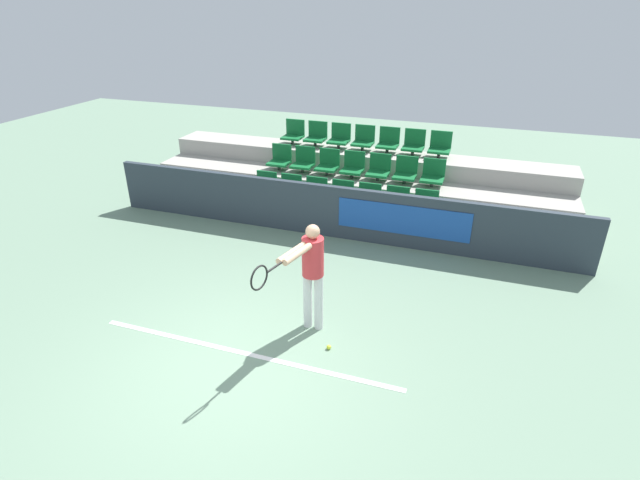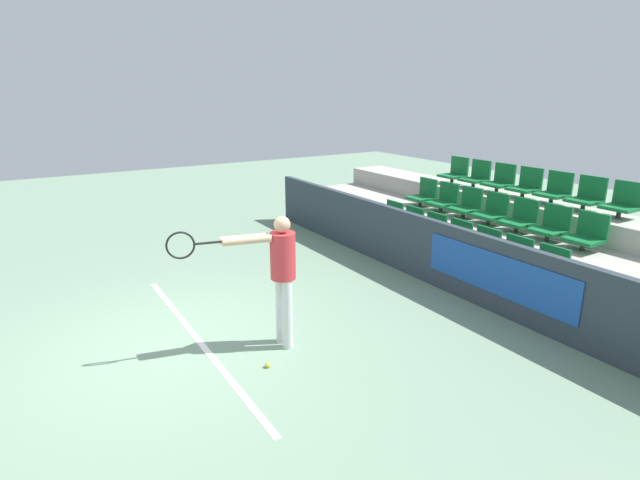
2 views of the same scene
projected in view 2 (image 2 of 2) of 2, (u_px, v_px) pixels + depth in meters
The scene contains 29 objects.
ground_plane at pixel (173, 346), 6.26m from camera, with size 30.00×30.00×0.00m, color gray.
court_baseline at pixel (198, 339), 6.43m from camera, with size 4.51×0.08×0.01m.
barrier_wall at pixel (429, 250), 8.25m from camera, with size 9.80×0.14×1.08m.
bleacher_tier_front at pixel (448, 264), 8.64m from camera, with size 9.40×0.88×0.38m.
bleacher_tier_middle at pixel (484, 246), 9.03m from camera, with size 9.40×0.88×0.77m.
bleacher_tier_back at pixel (517, 229), 9.41m from camera, with size 9.40×0.88×1.15m.
stadium_chair_0 at pixel (390, 218), 10.00m from camera, with size 0.47×0.45×0.56m.
stadium_chair_1 at pixel (409, 224), 9.53m from camera, with size 0.47×0.45×0.56m.
stadium_chair_2 at pixel (431, 231), 9.05m from camera, with size 0.47×0.45×0.56m.
stadium_chair_3 at pixel (455, 239), 8.57m from camera, with size 0.47×0.45×0.56m.
stadium_chair_4 at pixel (482, 248), 8.09m from camera, with size 0.47×0.45×0.56m.
stadium_chair_5 at pixel (513, 258), 7.62m from camera, with size 0.47×0.45×0.56m.
stadium_chair_6 at pixel (547, 269), 7.14m from camera, with size 0.47×0.45×0.56m.
stadium_chair_7 at pixel (423, 194), 10.34m from camera, with size 0.47×0.45×0.56m.
stadium_chair_8 at pixel (444, 199), 9.86m from camera, with size 0.47×0.45×0.56m.
stadium_chair_9 at pixel (467, 205), 9.38m from camera, with size 0.47×0.45×0.56m.
stadium_chair_10 at pixel (492, 211), 8.91m from camera, with size 0.47×0.45×0.56m.
stadium_chair_11 at pixel (520, 218), 8.43m from camera, with size 0.47×0.45×0.56m.
stadium_chair_12 at pixel (552, 226), 7.95m from camera, with size 0.47×0.45×0.56m.
stadium_chair_13 at pixel (587, 234), 7.47m from camera, with size 0.47×0.45×0.56m.
stadium_chair_14 at pixel (455, 172), 10.67m from camera, with size 0.47×0.45×0.56m.
stadium_chair_15 at pixel (477, 176), 10.19m from camera, with size 0.47×0.45×0.56m.
stadium_chair_16 at pixel (500, 180), 9.72m from camera, with size 0.47×0.45×0.56m.
stadium_chair_17 at pixel (526, 185), 9.24m from camera, with size 0.47×0.45×0.56m.
stadium_chair_18 at pixel (555, 190), 8.76m from camera, with size 0.47×0.45×0.56m.
stadium_chair_19 at pixel (587, 196), 8.28m from camera, with size 0.47×0.45×0.56m.
stadium_chair_20 at pixel (623, 202), 7.81m from camera, with size 0.47×0.45×0.56m.
tennis_player at pixel (278, 268), 6.00m from camera, with size 0.47×1.45×1.67m.
tennis_ball at pixel (268, 365), 5.78m from camera, with size 0.07×0.07×0.07m.
Camera 2 is at (5.74, -1.39, 3.09)m, focal length 28.00 mm.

